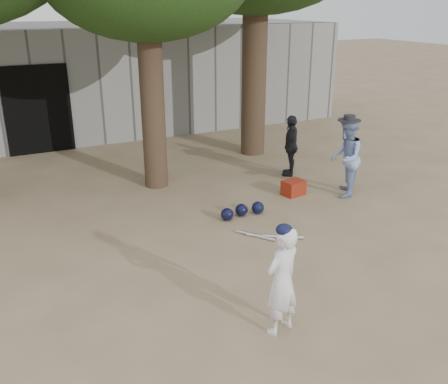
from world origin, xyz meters
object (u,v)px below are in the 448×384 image
spectator_blue (346,158)px  boy_player (282,281)px  red_bag (293,188)px  spectator_dark (291,146)px

spectator_blue → boy_player: bearing=-6.1°
spectator_blue → red_bag: spectator_blue is taller
boy_player → spectator_dark: (3.23, 4.69, 0.00)m
spectator_blue → red_bag: (-0.88, 0.46, -0.63)m
boy_player → spectator_dark: bearing=-141.4°
spectator_blue → spectator_dark: size_ratio=1.15×
boy_player → spectator_blue: 4.71m
boy_player → spectator_dark: 5.69m
red_bag → spectator_dark: bearing=59.9°
spectator_blue → spectator_dark: 1.55m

